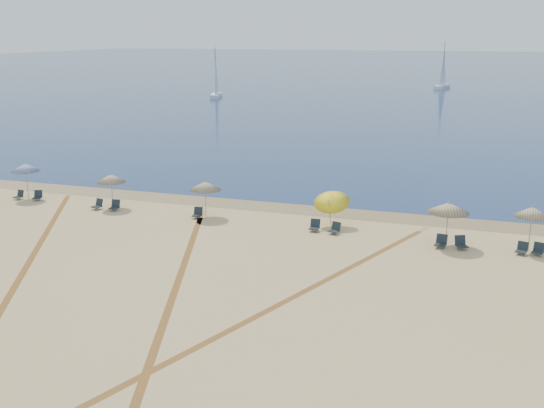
# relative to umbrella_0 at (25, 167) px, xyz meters

# --- Properties ---
(ground) EXTENTS (160.00, 160.00, 0.00)m
(ground) POSITION_rel_umbrella_0_xyz_m (18.55, -20.74, -2.25)
(ground) COLOR tan
(ground) RESTS_ON ground
(ocean) EXTENTS (500.00, 500.00, 0.00)m
(ocean) POSITION_rel_umbrella_0_xyz_m (18.55, 204.26, -2.24)
(ocean) COLOR #0C2151
(ocean) RESTS_ON ground
(wet_sand) EXTENTS (500.00, 500.00, 0.00)m
(wet_sand) POSITION_rel_umbrella_0_xyz_m (18.55, 3.26, -2.25)
(wet_sand) COLOR olive
(wet_sand) RESTS_ON ground
(umbrella_0) EXTENTS (1.99, 1.99, 2.59)m
(umbrella_0) POSITION_rel_umbrella_0_xyz_m (0.00, 0.00, 0.00)
(umbrella_0) COLOR gray
(umbrella_0) RESTS_ON ground
(umbrella_1) EXTENTS (1.92, 1.92, 2.38)m
(umbrella_1) POSITION_rel_umbrella_0_xyz_m (7.09, -0.34, -0.21)
(umbrella_1) COLOR gray
(umbrella_1) RESTS_ON ground
(umbrella_2) EXTENTS (2.06, 2.07, 2.39)m
(umbrella_2) POSITION_rel_umbrella_0_xyz_m (13.97, -0.42, -0.21)
(umbrella_2) COLOR gray
(umbrella_2) RESTS_ON ground
(umbrella_3) EXTENTS (2.18, 2.21, 2.45)m
(umbrella_3) POSITION_rel_umbrella_0_xyz_m (22.09, 0.06, -0.52)
(umbrella_3) COLOR gray
(umbrella_3) RESTS_ON ground
(umbrella_4) EXTENTS (2.29, 2.29, 2.51)m
(umbrella_4) POSITION_rel_umbrella_0_xyz_m (29.00, -1.56, -0.08)
(umbrella_4) COLOR gray
(umbrella_4) RESTS_ON ground
(umbrella_5) EXTENTS (1.88, 1.88, 2.52)m
(umbrella_5) POSITION_rel_umbrella_0_xyz_m (33.32, -1.09, -0.07)
(umbrella_5) COLOR gray
(umbrella_5) RESTS_ON ground
(chair_0) EXTENTS (0.60, 0.68, 0.64)m
(chair_0) POSITION_rel_umbrella_0_xyz_m (-0.47, -0.39, -1.97)
(chair_0) COLOR black
(chair_0) RESTS_ON ground
(chair_1) EXTENTS (0.73, 0.80, 0.68)m
(chair_1) POSITION_rel_umbrella_0_xyz_m (0.96, -0.21, -1.95)
(chair_1) COLOR black
(chair_1) RESTS_ON ground
(chair_2) EXTENTS (0.71, 0.78, 0.68)m
(chair_2) POSITION_rel_umbrella_0_xyz_m (6.33, -0.96, -1.95)
(chair_2) COLOR black
(chair_2) RESTS_ON ground
(chair_3) EXTENTS (0.64, 0.74, 0.71)m
(chair_3) POSITION_rel_umbrella_0_xyz_m (7.60, -0.90, -1.94)
(chair_3) COLOR black
(chair_3) RESTS_ON ground
(chair_4) EXTENTS (0.62, 0.71, 0.68)m
(chair_4) POSITION_rel_umbrella_0_xyz_m (13.58, -0.84, -1.95)
(chair_4) COLOR black
(chair_4) RESTS_ON ground
(chair_5) EXTENTS (0.60, 0.69, 0.69)m
(chair_5) POSITION_rel_umbrella_0_xyz_m (21.39, -1.22, -1.94)
(chair_5) COLOR black
(chair_5) RESTS_ON ground
(chair_6) EXTENTS (0.72, 0.79, 0.68)m
(chair_6) POSITION_rel_umbrella_0_xyz_m (22.66, -1.38, -1.95)
(chair_6) COLOR black
(chair_6) RESTS_ON ground
(chair_7) EXTENTS (0.70, 0.79, 0.72)m
(chair_7) POSITION_rel_umbrella_0_xyz_m (28.76, -2.05, -1.93)
(chair_7) COLOR black
(chair_7) RESTS_ON ground
(chair_8) EXTENTS (0.82, 0.87, 0.72)m
(chair_8) POSITION_rel_umbrella_0_xyz_m (29.81, -1.94, -1.93)
(chair_8) COLOR black
(chair_8) RESTS_ON ground
(chair_9) EXTENTS (0.70, 0.77, 0.66)m
(chair_9) POSITION_rel_umbrella_0_xyz_m (32.94, -1.84, -1.96)
(chair_9) COLOR black
(chair_9) RESTS_ON ground
(chair_10) EXTENTS (0.71, 0.77, 0.66)m
(chair_10) POSITION_rel_umbrella_0_xyz_m (33.76, -1.73, -1.96)
(chair_10) COLOR black
(chair_10) RESTS_ON ground
(sailboat_0) EXTENTS (3.11, 6.69, 9.66)m
(sailboat_0) POSITION_rel_umbrella_0_xyz_m (23.06, 104.63, 0.67)
(sailboat_0) COLOR white
(sailboat_0) RESTS_ON ocean
(sailboat_1) EXTENTS (3.06, 6.22, 8.98)m
(sailboat_1) POSITION_rel_umbrella_0_xyz_m (-15.47, 72.08, 0.47)
(sailboat_1) COLOR white
(sailboat_1) RESTS_ON ocean
(tire_tracks) EXTENTS (51.49, 39.93, 0.00)m
(tire_tracks) POSITION_rel_umbrella_0_xyz_m (16.25, -11.85, -2.25)
(tire_tracks) COLOR tan
(tire_tracks) RESTS_ON ground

